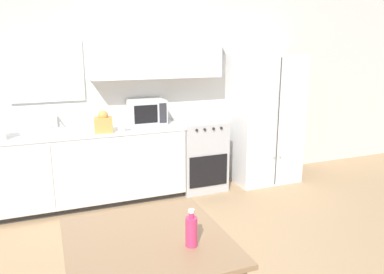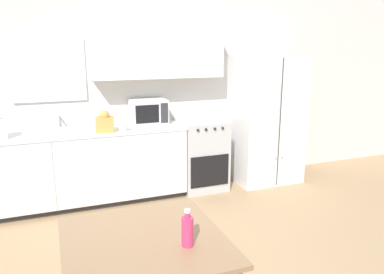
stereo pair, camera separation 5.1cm
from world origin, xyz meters
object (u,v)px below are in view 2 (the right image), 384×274
at_px(oven_range, 201,155).
at_px(refrigerator, 266,119).
at_px(coffee_mug, 124,127).
at_px(dining_table, 144,256).
at_px(drink_bottle, 187,231).
at_px(microwave, 148,112).

distance_m(oven_range, refrigerator, 1.06).
xyz_separation_m(coffee_mug, dining_table, (-0.33, -2.30, -0.30)).
xyz_separation_m(coffee_mug, drink_bottle, (-0.11, -2.46, -0.09)).
bearing_deg(microwave, refrigerator, -5.04).
height_order(coffee_mug, drink_bottle, coffee_mug).
height_order(microwave, drink_bottle, microwave).
distance_m(dining_table, drink_bottle, 0.34).
relative_size(coffee_mug, dining_table, 0.14).
relative_size(coffee_mug, drink_bottle, 0.59).
bearing_deg(dining_table, refrigerator, 46.19).
relative_size(refrigerator, drink_bottle, 7.94).
relative_size(microwave, drink_bottle, 2.04).
bearing_deg(dining_table, coffee_mug, 81.90).
height_order(oven_range, coffee_mug, coffee_mug).
distance_m(oven_range, drink_bottle, 2.94).
distance_m(oven_range, coffee_mug, 1.19).
bearing_deg(coffee_mug, drink_bottle, -92.60).
distance_m(microwave, coffee_mug, 0.50).
distance_m(refrigerator, coffee_mug, 2.04).
height_order(refrigerator, microwave, refrigerator).
bearing_deg(microwave, drink_bottle, -100.06).
xyz_separation_m(oven_range, dining_table, (-1.39, -2.49, 0.20)).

